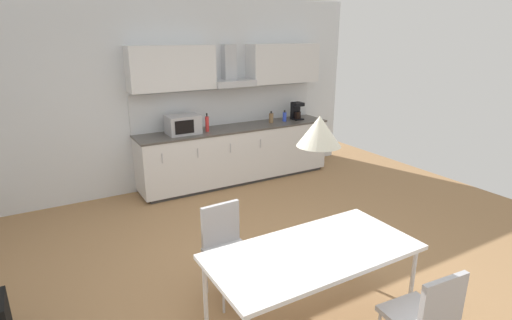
{
  "coord_description": "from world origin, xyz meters",
  "views": [
    {
      "loc": [
        -1.83,
        -3.13,
        2.35
      ],
      "look_at": [
        0.3,
        0.55,
        1.0
      ],
      "focal_mm": 28.0,
      "sensor_mm": 36.0,
      "label": 1
    }
  ],
  "objects_px": {
    "bottle_brown": "(271,118)",
    "dining_table": "(313,255)",
    "chair_far_left": "(226,242)",
    "microwave": "(183,125)",
    "bottle_red": "(207,124)",
    "bottle_blue": "(285,117)",
    "coffee_maker": "(296,111)",
    "chair_near_right": "(427,314)",
    "pendant_lamp": "(319,131)"
  },
  "relations": [
    {
      "from": "dining_table",
      "to": "chair_far_left",
      "type": "relative_size",
      "value": 1.93
    },
    {
      "from": "microwave",
      "to": "pendant_lamp",
      "type": "relative_size",
      "value": 1.5
    },
    {
      "from": "bottle_blue",
      "to": "chair_far_left",
      "type": "height_order",
      "value": "bottle_blue"
    },
    {
      "from": "bottle_brown",
      "to": "dining_table",
      "type": "distance_m",
      "value": 3.9
    },
    {
      "from": "bottle_brown",
      "to": "bottle_red",
      "type": "distance_m",
      "value": 1.19
    },
    {
      "from": "chair_near_right",
      "to": "pendant_lamp",
      "type": "distance_m",
      "value": 1.45
    },
    {
      "from": "coffee_maker",
      "to": "dining_table",
      "type": "height_order",
      "value": "coffee_maker"
    },
    {
      "from": "chair_far_left",
      "to": "chair_near_right",
      "type": "height_order",
      "value": "same"
    },
    {
      "from": "dining_table",
      "to": "pendant_lamp",
      "type": "distance_m",
      "value": 1.0
    },
    {
      "from": "bottle_red",
      "to": "chair_far_left",
      "type": "height_order",
      "value": "bottle_red"
    },
    {
      "from": "bottle_brown",
      "to": "bottle_red",
      "type": "relative_size",
      "value": 0.69
    },
    {
      "from": "bottle_blue",
      "to": "bottle_red",
      "type": "distance_m",
      "value": 1.45
    },
    {
      "from": "microwave",
      "to": "coffee_maker",
      "type": "xyz_separation_m",
      "value": [
        2.1,
        0.03,
        0.01
      ]
    },
    {
      "from": "microwave",
      "to": "bottle_brown",
      "type": "bearing_deg",
      "value": 0.21
    },
    {
      "from": "chair_far_left",
      "to": "bottle_blue",
      "type": "bearing_deg",
      "value": 47.64
    },
    {
      "from": "microwave",
      "to": "bottle_red",
      "type": "xyz_separation_m",
      "value": [
        0.37,
        -0.04,
        -0.02
      ]
    },
    {
      "from": "coffee_maker",
      "to": "bottle_blue",
      "type": "bearing_deg",
      "value": -171.59
    },
    {
      "from": "microwave",
      "to": "chair_near_right",
      "type": "distance_m",
      "value": 4.27
    },
    {
      "from": "bottle_blue",
      "to": "chair_near_right",
      "type": "xyz_separation_m",
      "value": [
        -1.66,
        -4.22,
        -0.46
      ]
    },
    {
      "from": "pendant_lamp",
      "to": "chair_near_right",
      "type": "bearing_deg",
      "value": -64.75
    },
    {
      "from": "bottle_blue",
      "to": "coffee_maker",
      "type": "bearing_deg",
      "value": 8.41
    },
    {
      "from": "bottle_red",
      "to": "dining_table",
      "type": "bearing_deg",
      "value": -99.7
    },
    {
      "from": "coffee_maker",
      "to": "dining_table",
      "type": "relative_size",
      "value": 0.18
    },
    {
      "from": "bottle_blue",
      "to": "pendant_lamp",
      "type": "xyz_separation_m",
      "value": [
        -2.03,
        -3.44,
        0.7
      ]
    },
    {
      "from": "bottle_red",
      "to": "chair_near_right",
      "type": "xyz_separation_m",
      "value": [
        -0.21,
        -4.19,
        -0.5
      ]
    },
    {
      "from": "dining_table",
      "to": "bottle_blue",
      "type": "bearing_deg",
      "value": 59.38
    },
    {
      "from": "chair_near_right",
      "to": "chair_far_left",
      "type": "bearing_deg",
      "value": 115.56
    },
    {
      "from": "bottle_red",
      "to": "chair_far_left",
      "type": "relative_size",
      "value": 0.33
    },
    {
      "from": "bottle_brown",
      "to": "bottle_red",
      "type": "bearing_deg",
      "value": -177.6
    },
    {
      "from": "microwave",
      "to": "bottle_red",
      "type": "distance_m",
      "value": 0.37
    },
    {
      "from": "bottle_red",
      "to": "chair_near_right",
      "type": "bearing_deg",
      "value": -92.88
    },
    {
      "from": "bottle_blue",
      "to": "microwave",
      "type": "bearing_deg",
      "value": 179.54
    },
    {
      "from": "bottle_brown",
      "to": "pendant_lamp",
      "type": "xyz_separation_m",
      "value": [
        -1.77,
        -3.46,
        0.7
      ]
    },
    {
      "from": "coffee_maker",
      "to": "pendant_lamp",
      "type": "height_order",
      "value": "pendant_lamp"
    },
    {
      "from": "bottle_brown",
      "to": "pendant_lamp",
      "type": "relative_size",
      "value": 0.61
    },
    {
      "from": "coffee_maker",
      "to": "chair_far_left",
      "type": "distance_m",
      "value": 3.84
    },
    {
      "from": "bottle_red",
      "to": "dining_table",
      "type": "relative_size",
      "value": 0.17
    },
    {
      "from": "bottle_blue",
      "to": "bottle_brown",
      "type": "xyz_separation_m",
      "value": [
        -0.26,
        0.02,
        0.0
      ]
    },
    {
      "from": "chair_near_right",
      "to": "pendant_lamp",
      "type": "height_order",
      "value": "pendant_lamp"
    },
    {
      "from": "coffee_maker",
      "to": "chair_near_right",
      "type": "xyz_separation_m",
      "value": [
        -1.94,
        -4.26,
        -0.53
      ]
    },
    {
      "from": "microwave",
      "to": "bottle_red",
      "type": "relative_size",
      "value": 1.69
    },
    {
      "from": "microwave",
      "to": "bottle_blue",
      "type": "distance_m",
      "value": 1.82
    },
    {
      "from": "bottle_blue",
      "to": "chair_near_right",
      "type": "height_order",
      "value": "bottle_blue"
    },
    {
      "from": "bottle_brown",
      "to": "microwave",
      "type": "bearing_deg",
      "value": -179.79
    },
    {
      "from": "coffee_maker",
      "to": "bottle_blue",
      "type": "height_order",
      "value": "coffee_maker"
    },
    {
      "from": "pendant_lamp",
      "to": "coffee_maker",
      "type": "bearing_deg",
      "value": 56.39
    },
    {
      "from": "coffee_maker",
      "to": "bottle_red",
      "type": "height_order",
      "value": "coffee_maker"
    },
    {
      "from": "microwave",
      "to": "dining_table",
      "type": "distance_m",
      "value": 3.47
    },
    {
      "from": "bottle_blue",
      "to": "pendant_lamp",
      "type": "height_order",
      "value": "pendant_lamp"
    },
    {
      "from": "bottle_blue",
      "to": "dining_table",
      "type": "xyz_separation_m",
      "value": [
        -2.03,
        -3.44,
        -0.3
      ]
    }
  ]
}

